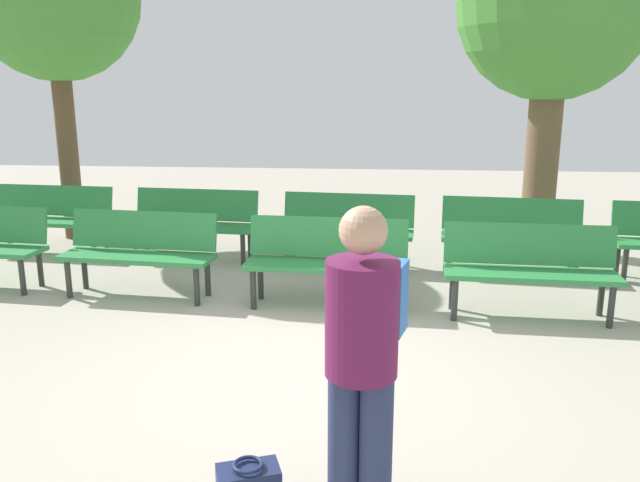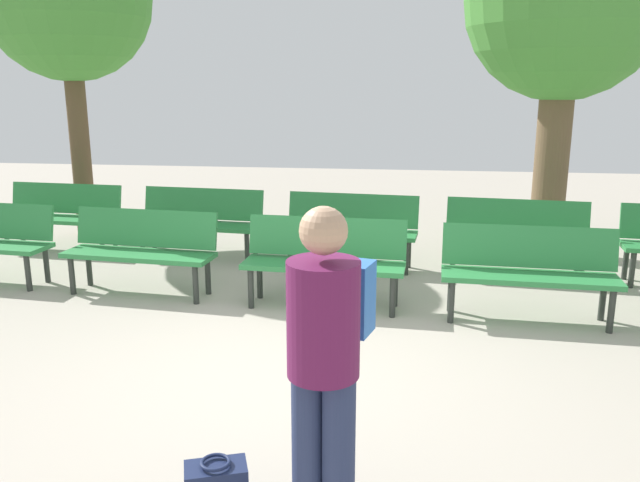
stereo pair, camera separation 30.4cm
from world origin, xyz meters
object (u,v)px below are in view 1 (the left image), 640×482
Objects in this scene: tree_0 at (554,6)px; bench_r1_c2 at (347,225)px; bench_r0_c1 at (140,248)px; bench_r0_c2 at (327,256)px; bench_r0_c3 at (530,265)px; visitor_with_backpack at (363,354)px; bench_r1_c3 at (511,231)px; bench_r1_c0 at (51,215)px; bench_r1_c1 at (194,220)px.

bench_r1_c2 is at bearing -156.75° from tree_0.
bench_r0_c1 and bench_r0_c2 have the same top height.
bench_r0_c3 is at bearing -1.27° from bench_r0_c2.
bench_r1_c3 is at bearing -94.35° from visitor_with_backpack.
visitor_with_backpack is (0.29, -4.77, 0.43)m from bench_r1_c2.
bench_r0_c1 is at bearing -152.68° from tree_0.
bench_r1_c0 and bench_r1_c1 have the same top height.
bench_r1_c2 is at bearing -178.60° from bench_r1_c3.
bench_r1_c1 is at bearing 0.32° from bench_r1_c0.
tree_0 reaches higher than bench_r1_c0.
bench_r0_c2 is 0.99× the size of bench_r1_c2.
visitor_with_backpack is (4.19, -5.07, 0.43)m from bench_r1_c0.
bench_r0_c1 is 3.92m from bench_r0_c3.
bench_r0_c2 and bench_r1_c1 have the same top height.
bench_r1_c2 is at bearing -0.17° from bench_r1_c1.
bench_r0_c3 is (3.91, -0.29, 0.00)m from bench_r0_c1.
bench_r0_c2 is at bearing -136.26° from tree_0.
bench_r1_c0 is at bearing -179.08° from bench_r1_c2.
bench_r0_c1 is 2.48m from bench_r1_c2.
visitor_with_backpack is at bearing -103.91° from bench_r1_c3.
bench_r0_c3 is 0.37× the size of tree_0.
bench_r1_c1 is at bearing 157.62° from bench_r0_c3.
bench_r0_c1 is 1.48m from bench_r1_c1.
visitor_with_backpack is (2.24, -4.94, 0.43)m from bench_r1_c1.
bench_r0_c3 is 1.46m from bench_r1_c3.
bench_r0_c1 is 5.81m from tree_0.
bench_r1_c0 is 0.99× the size of visitor_with_backpack.
bench_r1_c0 is at bearing 164.38° from bench_r0_c3.
bench_r1_c0 is at bearing -179.27° from bench_r1_c1.
bench_r0_c1 is 1.00× the size of bench_r1_c0.
bench_r0_c3 is at bearing -36.10° from bench_r1_c2.
bench_r1_c0 is at bearing 143.22° from bench_r0_c1.
tree_0 is at bearing 16.25° from bench_r1_c1.
bench_r1_c1 is at bearing -179.53° from bench_r1_c2.
bench_r1_c1 is 1.00× the size of bench_r1_c2.
bench_r1_c3 is at bearing 1.22° from bench_r1_c2.
bench_r1_c0 is (-3.76, 1.75, 0.00)m from bench_r0_c2.
bench_r0_c2 is at bearing -20.70° from bench_r1_c0.
bench_r1_c2 is at bearing -71.44° from visitor_with_backpack.
bench_r0_c2 is at bearing 0.83° from bench_r0_c1.
bench_r1_c1 is at bearing -178.98° from bench_r1_c3.
bench_r1_c0 is 5.84m from bench_r1_c3.
bench_r1_c2 is 1.93m from bench_r1_c3.
bench_r1_c3 is at bearing 88.07° from bench_r0_c3.
tree_0 is at bearing 77.98° from bench_r0_c3.
bench_r1_c2 is 0.99× the size of visitor_with_backpack.
tree_0 reaches higher than bench_r0_c1.
bench_r0_c2 is 2.44m from bench_r1_c3.
bench_r0_c3 is 0.99× the size of bench_r1_c1.
bench_r0_c1 is at bearing 178.64° from bench_r0_c2.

